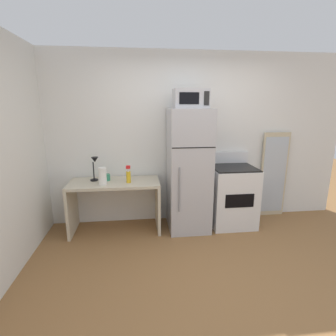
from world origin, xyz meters
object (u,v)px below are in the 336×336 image
oven_range (232,196)px  leaning_mirror (274,175)px  desk_lamp (95,165)px  coffee_mug (107,177)px  spray_bottle (128,176)px  refrigerator (189,171)px  microwave (190,99)px  desk (115,196)px  paper_towel_roll (103,176)px

oven_range → leaning_mirror: (0.79, 0.26, 0.23)m
desk_lamp → leaning_mirror: leaning_mirror is taller
coffee_mug → spray_bottle: 0.35m
refrigerator → microwave: bearing=-89.7°
desk_lamp → oven_range: desk_lamp is taller
desk_lamp → spray_bottle: 0.52m
coffee_mug → leaning_mirror: (2.67, 0.17, -0.10)m
spray_bottle → refrigerator: refrigerator is taller
oven_range → desk: bearing=179.7°
spray_bottle → microwave: microwave is taller
refrigerator → leaning_mirror: size_ratio=1.27×
oven_range → desk_lamp: bearing=177.8°
paper_towel_roll → leaning_mirror: (2.71, 0.36, -0.17)m
leaning_mirror → coffee_mug: bearing=-176.3°
paper_towel_roll → refrigerator: 1.23m
paper_towel_roll → microwave: microwave is taller
paper_towel_roll → oven_range: size_ratio=0.22×
spray_bottle → microwave: bearing=1.2°
paper_towel_roll → desk_lamp: bearing=124.3°
leaning_mirror → refrigerator: bearing=-169.4°
refrigerator → desk_lamp: bearing=175.7°
spray_bottle → desk: bearing=161.5°
paper_towel_roll → refrigerator: size_ratio=0.14×
desk → leaning_mirror: bearing=5.5°
desk → leaning_mirror: 2.58m
desk → refrigerator: (1.08, -0.03, 0.35)m
oven_range → leaning_mirror: 0.87m
oven_range → coffee_mug: bearing=177.5°
coffee_mug → leaning_mirror: size_ratio=0.07×
oven_range → refrigerator: bearing=-178.2°
refrigerator → oven_range: refrigerator is taller
paper_towel_roll → spray_bottle: bearing=7.5°
desk → oven_range: size_ratio=1.17×
refrigerator → oven_range: (0.69, 0.02, -0.42)m
desk_lamp → leaning_mirror: bearing=3.5°
desk_lamp → refrigerator: (1.35, -0.10, -0.10)m
paper_towel_roll → spray_bottle: spray_bottle is taller
paper_towel_roll → coffee_mug: bearing=77.7°
desk_lamp → oven_range: size_ratio=0.32×
oven_range → spray_bottle: bearing=-177.8°
paper_towel_roll → refrigerator: (1.22, 0.09, 0.02)m
desk_lamp → coffee_mug: size_ratio=3.72×
coffee_mug → microwave: (1.18, -0.12, 1.11)m
refrigerator → leaning_mirror: bearing=10.6°
desk_lamp → spray_bottle: desk_lamp is taller
paper_towel_roll → leaning_mirror: leaning_mirror is taller
refrigerator → leaning_mirror: 1.52m
spray_bottle → refrigerator: 0.87m
coffee_mug → leaning_mirror: 2.67m
microwave → oven_range: size_ratio=0.42×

